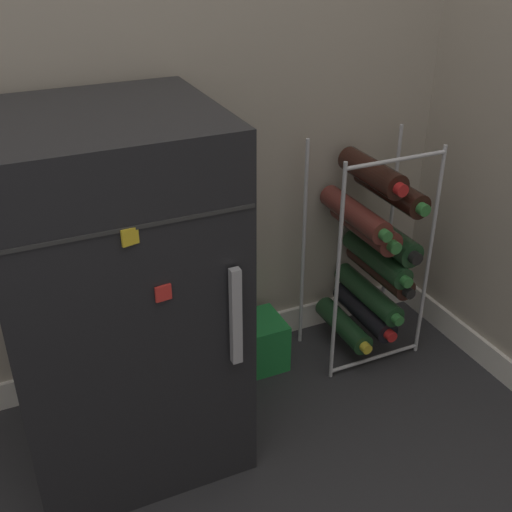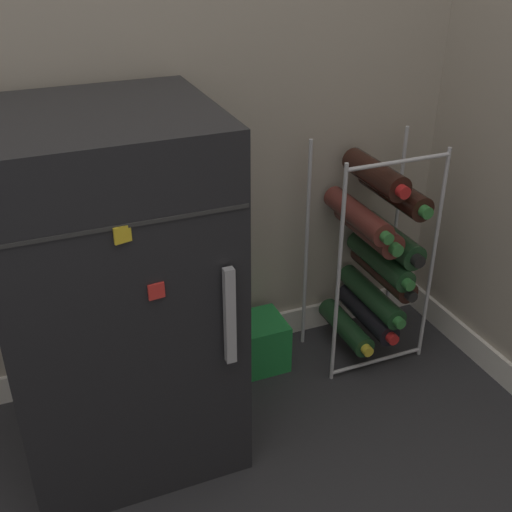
{
  "view_description": "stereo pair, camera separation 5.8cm",
  "coord_description": "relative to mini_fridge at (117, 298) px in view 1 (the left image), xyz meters",
  "views": [
    {
      "loc": [
        -0.53,
        -0.99,
        1.33
      ],
      "look_at": [
        0.11,
        0.43,
        0.47
      ],
      "focal_mm": 45.0,
      "sensor_mm": 36.0,
      "label": 1
    },
    {
      "loc": [
        -0.48,
        -1.01,
        1.33
      ],
      "look_at": [
        0.11,
        0.43,
        0.47
      ],
      "focal_mm": 45.0,
      "sensor_mm": 36.0,
      "label": 2
    }
  ],
  "objects": [
    {
      "name": "soda_box",
      "position": [
        0.43,
        0.16,
        -0.38
      ],
      "size": [
        0.22,
        0.16,
        0.17
      ],
      "color": "#1E7F38",
      "rests_on": "ground_plane"
    },
    {
      "name": "ground_plane",
      "position": [
        0.29,
        -0.38,
        -0.47
      ],
      "size": [
        14.0,
        14.0,
        0.0
      ],
      "primitive_type": "plane",
      "color": "#28282B"
    },
    {
      "name": "mini_fridge",
      "position": [
        0.0,
        0.0,
        0.0
      ],
      "size": [
        0.54,
        0.52,
        0.94
      ],
      "color": "black",
      "rests_on": "ground_plane"
    },
    {
      "name": "wine_rack",
      "position": [
        0.83,
        0.1,
        -0.09
      ],
      "size": [
        0.34,
        0.33,
        0.73
      ],
      "color": "#B2B2B7",
      "rests_on": "ground_plane"
    }
  ]
}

